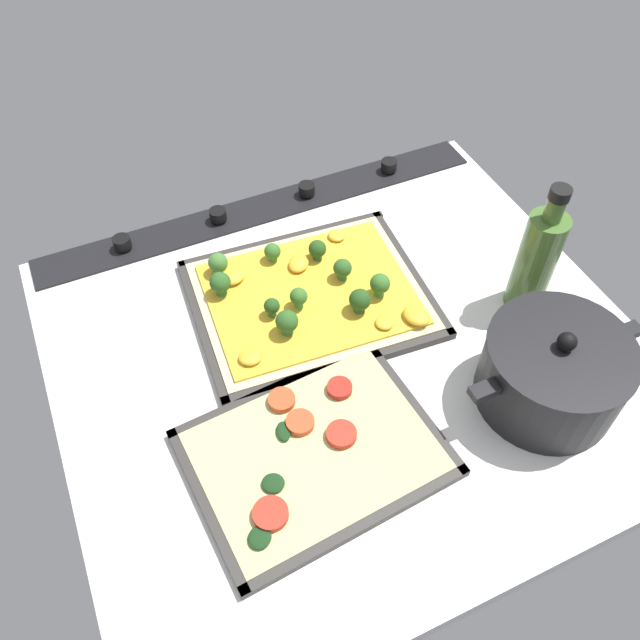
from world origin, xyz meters
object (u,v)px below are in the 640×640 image
at_px(baking_tray_front, 310,300).
at_px(oil_bottle, 537,259).
at_px(broccoli_pizza, 308,294).
at_px(baking_tray_back, 315,454).
at_px(cooking_pot, 552,372).
at_px(veggie_pizza_back, 313,451).

relative_size(baking_tray_front, oil_bottle, 1.70).
height_order(broccoli_pizza, baking_tray_back, broccoli_pizza).
bearing_deg(cooking_pot, baking_tray_front, -52.57).
bearing_deg(oil_bottle, cooking_pot, 63.40).
bearing_deg(oil_bottle, baking_tray_front, -24.06).
bearing_deg(baking_tray_front, oil_bottle, 155.94).
bearing_deg(cooking_pot, oil_bottle, -116.60).
distance_m(baking_tray_front, veggie_pizza_back, 0.26).
height_order(veggie_pizza_back, oil_bottle, oil_bottle).
height_order(broccoli_pizza, cooking_pot, cooking_pot).
relative_size(broccoli_pizza, oil_bottle, 1.58).
bearing_deg(broccoli_pizza, veggie_pizza_back, 67.70).
bearing_deg(baking_tray_front, cooking_pot, 127.43).
bearing_deg(broccoli_pizza, oil_bottle, 155.95).
height_order(cooking_pot, oil_bottle, oil_bottle).
height_order(baking_tray_back, oil_bottle, oil_bottle).
bearing_deg(baking_tray_front, baking_tray_back, 67.48).
distance_m(baking_tray_back, veggie_pizza_back, 0.01).
xyz_separation_m(broccoli_pizza, veggie_pizza_back, (0.10, 0.24, -0.01)).
distance_m(baking_tray_front, baking_tray_back, 0.26).
bearing_deg(veggie_pizza_back, oil_bottle, -164.89).
bearing_deg(broccoli_pizza, baking_tray_back, 68.23).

